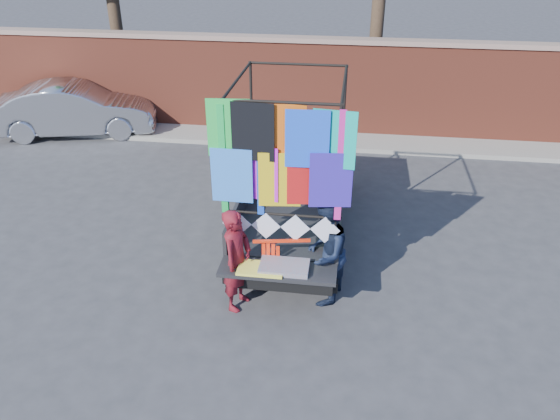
# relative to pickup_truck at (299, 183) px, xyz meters

# --- Properties ---
(ground) EXTENTS (90.00, 90.00, 0.00)m
(ground) POSITION_rel_pickup_truck_xyz_m (0.45, -2.02, -0.83)
(ground) COLOR #38383A
(ground) RESTS_ON ground
(brick_wall) EXTENTS (30.00, 0.45, 2.61)m
(brick_wall) POSITION_rel_pickup_truck_xyz_m (0.45, 4.98, 0.49)
(brick_wall) COLOR brown
(brick_wall) RESTS_ON ground
(curb) EXTENTS (30.00, 1.20, 0.12)m
(curb) POSITION_rel_pickup_truck_xyz_m (0.45, 4.28, -0.77)
(curb) COLOR gray
(curb) RESTS_ON ground
(pickup_truck) EXTENTS (2.08, 5.21, 3.28)m
(pickup_truck) POSITION_rel_pickup_truck_xyz_m (0.00, 0.00, 0.00)
(pickup_truck) COLOR black
(pickup_truck) RESTS_ON ground
(sedan) EXTENTS (4.53, 2.50, 1.41)m
(sedan) POSITION_rel_pickup_truck_xyz_m (-6.59, 4.01, -0.12)
(sedan) COLOR #B4B6BC
(sedan) RESTS_ON ground
(woman) EXTENTS (0.56, 0.70, 1.69)m
(woman) POSITION_rel_pickup_truck_xyz_m (-0.64, -2.80, 0.01)
(woman) COLOR maroon
(woman) RESTS_ON ground
(man) EXTENTS (0.82, 0.97, 1.74)m
(man) POSITION_rel_pickup_truck_xyz_m (0.68, -2.46, 0.04)
(man) COLOR #151E34
(man) RESTS_ON ground
(streamer_bundle) EXTENTS (0.86, 0.20, 0.60)m
(streamer_bundle) POSITION_rel_pickup_truck_xyz_m (-0.07, -2.64, 0.13)
(streamer_bundle) COLOR #FC2D0D
(streamer_bundle) RESTS_ON ground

